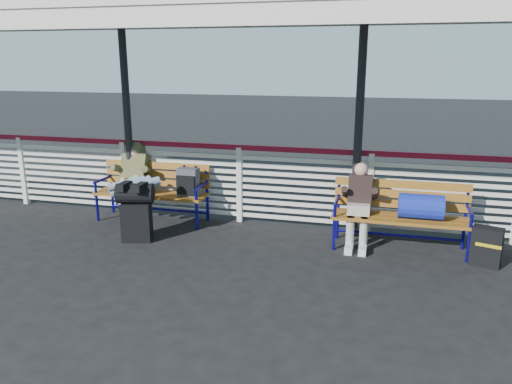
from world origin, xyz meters
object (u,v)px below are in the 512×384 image
(bench_right, at_px, (410,208))
(luggage_stack, at_px, (136,210))
(companion_person, at_px, (359,204))
(traveler_man, at_px, (133,181))
(bench_left, at_px, (163,185))
(suitcase_side, at_px, (486,247))

(bench_right, bearing_deg, luggage_stack, -170.64)
(companion_person, bearing_deg, bench_right, 0.76)
(bench_right, distance_m, traveler_man, 4.07)
(luggage_stack, bearing_deg, bench_right, -5.22)
(luggage_stack, bearing_deg, companion_person, -3.36)
(bench_right, xyz_separation_m, companion_person, (-0.67, -0.01, 0.00))
(bench_right, height_order, companion_person, companion_person)
(bench_left, xyz_separation_m, traveler_man, (-0.33, -0.33, 0.13))
(bench_left, height_order, companion_person, companion_person)
(luggage_stack, height_order, bench_left, bench_left)
(luggage_stack, height_order, companion_person, companion_person)
(traveler_man, relative_size, companion_person, 1.31)
(traveler_man, bearing_deg, luggage_stack, -60.21)
(suitcase_side, bearing_deg, companion_person, -172.38)
(luggage_stack, bearing_deg, bench_left, 76.61)
(companion_person, xyz_separation_m, suitcase_side, (1.60, -0.30, -0.35))
(companion_person, height_order, suitcase_side, companion_person)
(bench_right, distance_m, companion_person, 0.67)
(luggage_stack, height_order, bench_right, bench_right)
(luggage_stack, bearing_deg, traveler_man, 105.22)
(luggage_stack, relative_size, companion_person, 0.73)
(bench_right, relative_size, traveler_man, 1.20)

